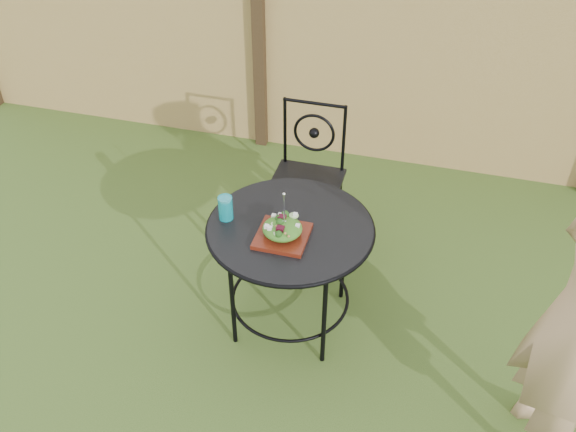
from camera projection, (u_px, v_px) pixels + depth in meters
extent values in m
plane|color=#284014|center=(370.00, 372.00, 3.59)|extent=(60.00, 60.00, 0.00)
cube|color=tan|center=(431.00, 59.00, 4.69)|extent=(8.00, 0.05, 1.80)
cube|color=black|center=(259.00, 36.00, 4.89)|extent=(0.09, 0.09, 1.90)
cylinder|color=black|center=(290.00, 227.00, 3.47)|extent=(0.90, 0.90, 0.02)
torus|color=black|center=(290.00, 228.00, 3.47)|extent=(0.92, 0.92, 0.02)
torus|color=black|center=(290.00, 297.00, 3.80)|extent=(0.70, 0.70, 0.02)
cylinder|color=black|center=(344.00, 255.00, 3.84)|extent=(0.03, 0.03, 0.71)
cylinder|color=black|center=(260.00, 239.00, 3.95)|extent=(0.03, 0.03, 0.71)
cylinder|color=black|center=(232.00, 299.00, 3.55)|extent=(0.03, 0.03, 0.71)
cylinder|color=black|center=(324.00, 317.00, 3.44)|extent=(0.03, 0.03, 0.71)
cube|color=black|center=(306.00, 184.00, 4.24)|extent=(0.46, 0.46, 0.03)
cylinder|color=black|center=(315.00, 103.00, 4.09)|extent=(0.42, 0.02, 0.02)
torus|color=black|center=(314.00, 133.00, 4.23)|extent=(0.28, 0.02, 0.28)
cylinder|color=black|center=(269.00, 225.00, 4.27)|extent=(0.02, 0.02, 0.44)
cylinder|color=black|center=(327.00, 235.00, 4.19)|extent=(0.02, 0.02, 0.44)
cylinder|color=black|center=(285.00, 190.00, 4.57)|extent=(0.02, 0.02, 0.44)
cylinder|color=black|center=(340.00, 199.00, 4.49)|extent=(0.02, 0.02, 0.44)
cylinder|color=black|center=(285.00, 131.00, 4.28)|extent=(0.02, 0.02, 0.50)
cylinder|color=black|center=(344.00, 140.00, 4.20)|extent=(0.02, 0.02, 0.50)
cube|color=#49150A|center=(282.00, 236.00, 3.38)|extent=(0.27, 0.27, 0.02)
ellipsoid|color=#235614|center=(282.00, 228.00, 3.35)|extent=(0.21, 0.21, 0.08)
cylinder|color=silver|center=(284.00, 209.00, 3.26)|extent=(0.01, 0.01, 0.18)
cylinder|color=#0D909C|center=(226.00, 208.00, 3.48)|extent=(0.08, 0.08, 0.14)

